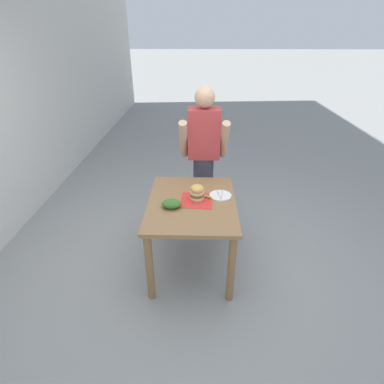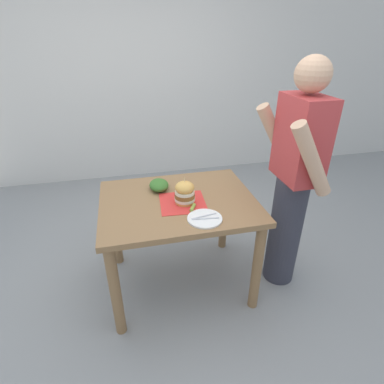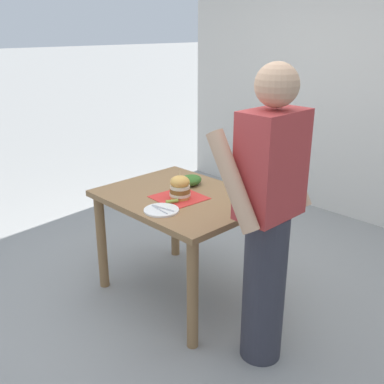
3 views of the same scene
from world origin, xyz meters
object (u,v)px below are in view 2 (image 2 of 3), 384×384
(pickle_spear, at_px, (193,208))
(side_salad, at_px, (159,185))
(patio_table, at_px, (178,215))
(side_plate_with_forks, at_px, (205,219))
(sandwich, at_px, (185,192))
(diner_across_table, at_px, (294,180))

(pickle_spear, height_order, side_salad, side_salad)
(patio_table, xyz_separation_m, pickle_spear, (0.15, 0.07, 0.14))
(side_plate_with_forks, bearing_deg, pickle_spear, -160.35)
(patio_table, relative_size, side_plate_with_forks, 4.89)
(side_plate_with_forks, distance_m, side_salad, 0.52)
(sandwich, bearing_deg, side_plate_with_forks, 18.77)
(patio_table, height_order, diner_across_table, diner_across_table)
(sandwich, bearing_deg, diner_across_table, 84.96)
(side_salad, xyz_separation_m, diner_across_table, (0.30, 0.91, 0.08))
(pickle_spear, relative_size, side_plate_with_forks, 0.36)
(sandwich, distance_m, side_plate_with_forks, 0.25)
(diner_across_table, bearing_deg, side_salad, -108.36)
(pickle_spear, bearing_deg, diner_across_table, 92.55)
(diner_across_table, bearing_deg, sandwich, -95.04)
(sandwich, distance_m, diner_across_table, 0.77)
(sandwich, bearing_deg, patio_table, -143.24)
(patio_table, distance_m, side_plate_with_forks, 0.33)
(patio_table, bearing_deg, pickle_spear, 24.80)
(pickle_spear, relative_size, side_salad, 0.44)
(patio_table, bearing_deg, side_salad, -149.71)
(sandwich, distance_m, side_salad, 0.28)
(sandwich, bearing_deg, side_salad, -148.23)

